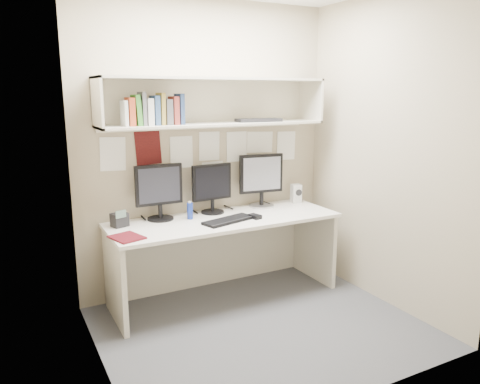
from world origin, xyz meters
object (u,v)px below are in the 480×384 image
speaker (296,193)px  desk (225,258)px  monitor_center (212,186)px  monitor_right (261,179)px  keyboard (229,220)px  desk_phone (120,220)px  monitor_left (159,190)px  maroon_notebook (127,237)px

speaker → desk: bearing=-155.5°
monitor_center → monitor_right: size_ratio=0.89×
keyboard → desk_phone: bearing=146.3°
monitor_right → speaker: bearing=3.6°
monitor_left → desk_phone: (-0.36, -0.06, -0.20)m
monitor_center → keyboard: bearing=-94.4°
speaker → monitor_right: bearing=-171.6°
keyboard → desk_phone: desk_phone is taller
desk → maroon_notebook: (-0.90, -0.18, 0.37)m
desk → monitor_left: bearing=156.6°
desk → speaker: size_ratio=11.02×
speaker → desk_phone: 1.75m
maroon_notebook → keyboard: bearing=-13.1°
speaker → maroon_notebook: bearing=-156.1°
desk_phone → speaker: bearing=-16.1°
desk → desk_phone: desk_phone is taller
keyboard → speaker: size_ratio=2.57×
maroon_notebook → desk_phone: size_ratio=1.66×
keyboard → desk_phone: 0.89m
maroon_notebook → desk: bearing=-5.5°
monitor_right → maroon_notebook: monitor_right is taller
monitor_center → desk_phone: bearing=-179.8°
maroon_notebook → monitor_left: bearing=28.7°
keyboard → monitor_left: bearing=129.6°
monitor_left → monitor_center: (0.49, 0.00, -0.02)m
desk → maroon_notebook: 0.99m
monitor_center → desk_phone: monitor_center is taller
maroon_notebook → desk_phone: 0.34m
monitor_right → keyboard: (-0.52, -0.34, -0.26)m
speaker → monitor_center: bearing=-169.5°
keyboard → maroon_notebook: size_ratio=1.91×
keyboard → desk_phone: (-0.85, 0.28, 0.05)m
monitor_center → keyboard: 0.41m
monitor_left → speaker: (1.39, -0.02, -0.17)m
monitor_right → speaker: size_ratio=2.76×
keyboard → desk: bearing=65.6°
monitor_center → keyboard: (-0.00, -0.34, -0.23)m
monitor_left → monitor_center: 0.49m
desk_phone → monitor_left: bearing=-7.8°
keyboard → desk_phone: size_ratio=3.18×
monitor_right → desk_phone: monitor_right is taller
monitor_center → keyboard: monitor_center is taller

